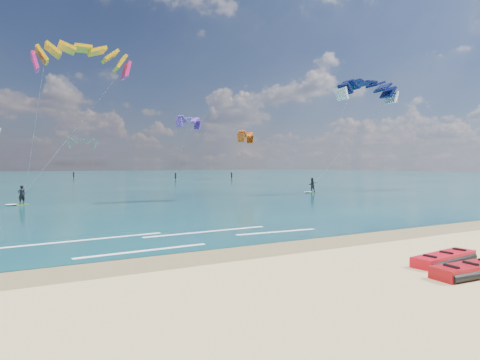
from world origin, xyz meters
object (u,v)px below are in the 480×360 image
packed_kite_left (444,264)px  kitesurfer_far (341,130)px  kitesurfer_main (53,118)px  packed_kite_mid (468,277)px

packed_kite_left → kitesurfer_far: bearing=46.5°
kitesurfer_far → kitesurfer_main: bearing=-176.6°
packed_kite_mid → kitesurfer_main: size_ratio=0.20×
packed_kite_mid → kitesurfer_far: size_ratio=0.19×
kitesurfer_main → packed_kite_left: bearing=-108.2°
packed_kite_left → kitesurfer_main: kitesurfer_main is taller
kitesurfer_main → kitesurfer_far: (31.27, 0.47, 0.23)m
packed_kite_left → kitesurfer_far: size_ratio=0.22×
packed_kite_left → packed_kite_mid: (-0.92, -1.46, 0.00)m
packed_kite_mid → kitesurfer_main: kitesurfer_main is taller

